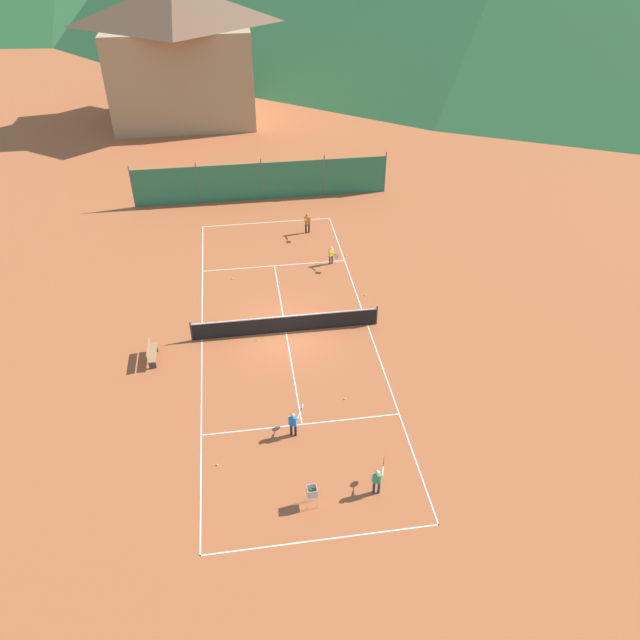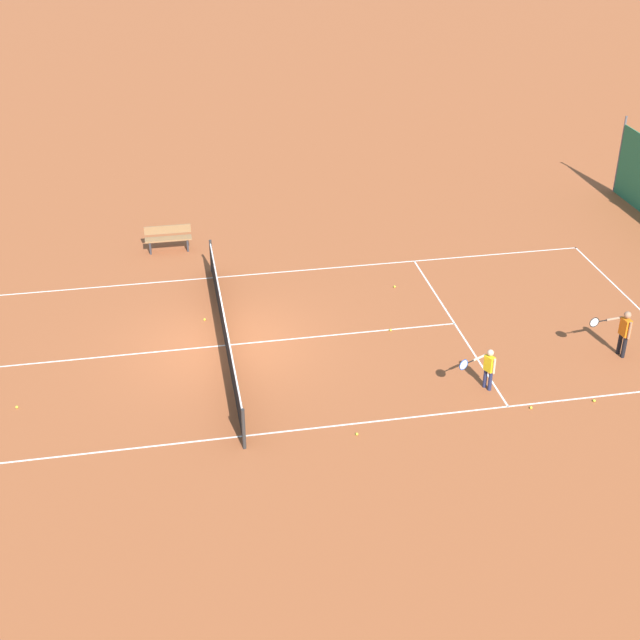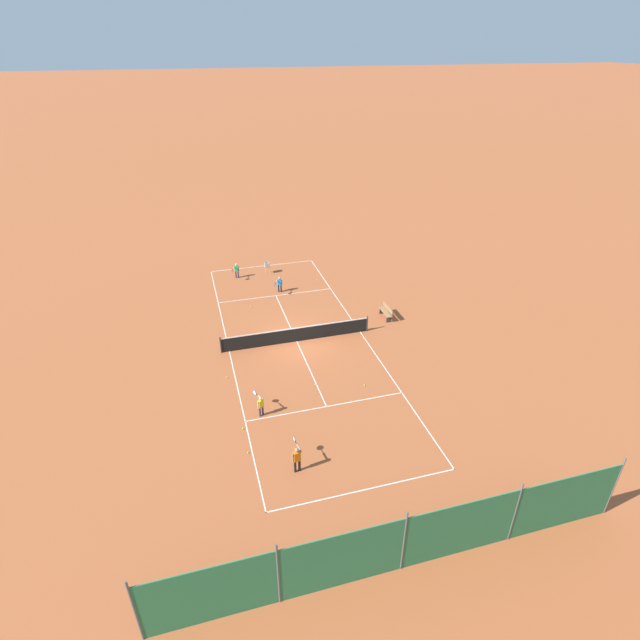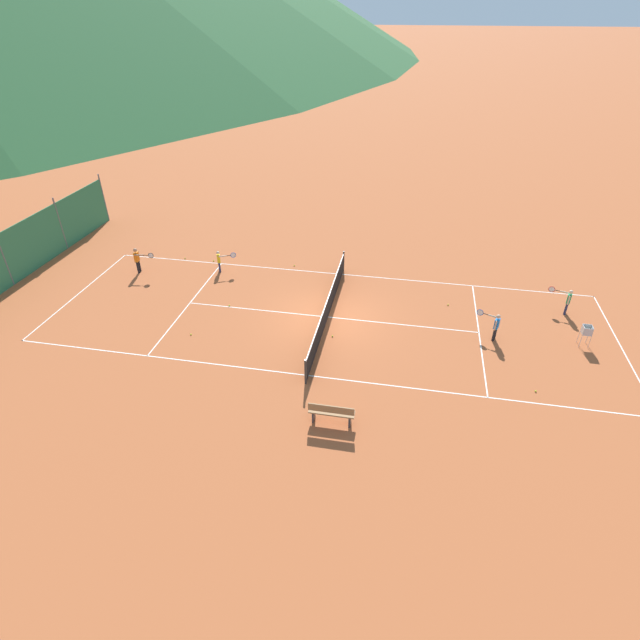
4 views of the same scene
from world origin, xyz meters
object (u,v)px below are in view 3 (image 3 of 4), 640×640
Objects in this scene: player_near_baseline at (297,457)px; tennis_ball_by_net_right at (315,385)px; tennis_ball_by_net_left at (243,429)px; tennis_ball_alley_right at (316,280)px; tennis_net at (297,334)px; tennis_ball_near_corner at (227,377)px; tennis_ball_alley_left at (318,334)px; player_far_baseline at (260,404)px; player_far_service at (279,283)px; tennis_ball_mid_court at (248,452)px; player_near_service at (236,270)px; tennis_ball_service_box at (251,306)px; tennis_ball_far_corner at (365,385)px; courtside_bench at (386,312)px; ball_hopper at (267,266)px.

player_near_baseline reaches higher than tennis_ball_by_net_right.
tennis_ball_by_net_left is 16.88m from tennis_ball_alley_right.
tennis_net reaches higher than tennis_ball_alley_right.
tennis_ball_near_corner and tennis_ball_by_net_left have the same top height.
tennis_ball_alley_left is 1.00× the size of tennis_ball_by_net_right.
tennis_ball_near_corner is at bearing -70.23° from player_far_baseline.
player_far_service is 18.05× the size of tennis_ball_by_net_right.
tennis_ball_mid_court and tennis_ball_near_corner have the same top height.
player_near_service reaches higher than tennis_ball_service_box.
tennis_net is 139.09× the size of tennis_ball_by_net_right.
tennis_ball_alley_left is at bearing -80.39° from tennis_ball_far_corner.
player_near_baseline is 2.56m from tennis_ball_mid_court.
player_far_service is 18.05× the size of tennis_ball_far_corner.
courtside_bench reaches higher than tennis_ball_near_corner.
ball_hopper is at bearing -55.85° from courtside_bench.
tennis_ball_mid_court is at bearing 89.89° from tennis_ball_by_net_left.
tennis_ball_near_corner is at bearing -23.60° from tennis_ball_by_net_right.
tennis_ball_by_net_right is at bearing 89.17° from ball_hopper.
player_near_baseline is 4.09m from player_far_baseline.
player_far_service is 18.05× the size of tennis_ball_by_net_left.
tennis_net is 1.60m from tennis_ball_alley_left.
tennis_ball_service_box is 0.07× the size of ball_hopper.
player_near_service is at bearing -100.08° from tennis_ball_near_corner.
tennis_ball_by_net_right is at bearing -17.20° from tennis_ball_far_corner.
tennis_ball_mid_court is at bearing 92.43° from tennis_ball_near_corner.
tennis_net is 10.43m from player_near_service.
player_far_baseline is (3.27, 6.11, 0.16)m from tennis_net.
courtside_bench is (-4.89, -0.79, 0.42)m from tennis_ball_alley_left.
player_far_service is at bearing 129.00° from player_near_service.
courtside_bench is at bearing -137.97° from tennis_ball_by_net_right.
tennis_ball_by_net_left is at bearing 13.34° from tennis_ball_far_corner.
ball_hopper reaches higher than courtside_bench.
tennis_ball_service_box is 5.67m from ball_hopper.
tennis_ball_by_net_left and tennis_ball_by_net_right have the same top height.
tennis_net is 5.24m from tennis_ball_near_corner.
tennis_ball_near_corner is at bearing 71.88° from tennis_ball_service_box.
tennis_net is 10.39m from player_near_baseline.
tennis_ball_near_corner is (2.13, -7.52, -0.73)m from player_near_baseline.
tennis_ball_mid_court is (1.88, -1.59, -0.73)m from player_near_baseline.
tennis_ball_by_net_left is 1.00× the size of tennis_ball_alley_right.
player_near_service is 14.89m from tennis_ball_by_net_right.
player_near_baseline is at bearing 67.24° from tennis_ball_by_net_right.
tennis_ball_by_net_right is at bearing 89.09° from tennis_net.
tennis_ball_far_corner is at bearing -154.48° from tennis_ball_mid_court.
tennis_ball_service_box is (-1.27, -11.30, -0.62)m from player_far_baseline.
player_far_service is 18.05× the size of tennis_ball_alley_left.
player_near_baseline is 19.79× the size of tennis_ball_alley_right.
tennis_ball_by_net_right is at bearing 156.40° from tennis_ball_near_corner.
tennis_ball_by_net_right is 14.94m from ball_hopper.
tennis_ball_mid_court is 0.07× the size of ball_hopper.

